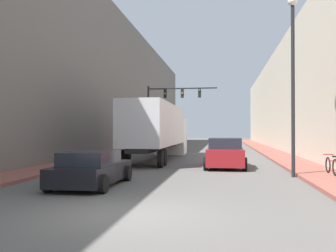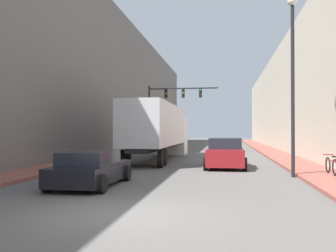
{
  "view_description": "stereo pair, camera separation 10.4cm",
  "coord_description": "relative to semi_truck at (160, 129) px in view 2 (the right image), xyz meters",
  "views": [
    {
      "loc": [
        2.38,
        -9.0,
        2.07
      ],
      "look_at": [
        -0.67,
        11.43,
        2.33
      ],
      "focal_mm": 40.0,
      "sensor_mm": 36.0,
      "label": 1
    },
    {
      "loc": [
        2.49,
        -8.99,
        2.07
      ],
      "look_at": [
        -0.67,
        11.43,
        2.33
      ],
      "focal_mm": 40.0,
      "sensor_mm": 36.0,
      "label": 2
    }
  ],
  "objects": [
    {
      "name": "ground_plane",
      "position": [
        2.25,
        -17.78,
        -2.21
      ],
      "size": [
        200.0,
        200.0,
        0.0
      ],
      "primitive_type": "plane",
      "color": "#565451"
    },
    {
      "name": "traffic_signal_gantry",
      "position": [
        -1.28,
        11.62,
        2.64
      ],
      "size": [
        7.26,
        0.35,
        6.75
      ],
      "color": "black",
      "rests_on": "ground"
    },
    {
      "name": "sidewalk_left",
      "position": [
        -4.48,
        12.22,
        -2.14
      ],
      "size": [
        2.25,
        80.0,
        0.15
      ],
      "color": "brown",
      "rests_on": "ground"
    },
    {
      "name": "street_lamp",
      "position": [
        7.7,
        -9.43,
        2.87
      ],
      "size": [
        0.44,
        0.44,
        8.12
      ],
      "color": "black",
      "rests_on": "ground"
    },
    {
      "name": "sedan_car",
      "position": [
        -0.28,
        -13.33,
        -1.58
      ],
      "size": [
        2.15,
        4.48,
        1.31
      ],
      "color": "black",
      "rests_on": "ground"
    },
    {
      "name": "semi_truck",
      "position": [
        0.0,
        0.0,
        0.0
      ],
      "size": [
        2.55,
        14.6,
        3.84
      ],
      "color": "silver",
      "rests_on": "ground"
    },
    {
      "name": "building_right",
      "position": [
        13.1,
        12.22,
        3.16
      ],
      "size": [
        6.0,
        80.0,
        10.74
      ],
      "color": "#BCB29E",
      "rests_on": "ground"
    },
    {
      "name": "sidewalk_right",
      "position": [
        8.97,
        12.22,
        -2.14
      ],
      "size": [
        2.25,
        80.0,
        0.15
      ],
      "color": "brown",
      "rests_on": "ground"
    },
    {
      "name": "suv_car",
      "position": [
        4.69,
        -5.58,
        -1.41
      ],
      "size": [
        2.22,
        4.58,
        1.68
      ],
      "color": "maroon",
      "rests_on": "ground"
    },
    {
      "name": "building_left",
      "position": [
        -8.61,
        12.22,
        4.85
      ],
      "size": [
        6.0,
        80.0,
        14.13
      ],
      "color": "#66605B",
      "rests_on": "ground"
    },
    {
      "name": "parked_bicycle",
      "position": [
        9.33,
        -9.38,
        -1.68
      ],
      "size": [
        0.44,
        1.82,
        0.86
      ],
      "color": "black",
      "rests_on": "sidewalk_right"
    }
  ]
}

